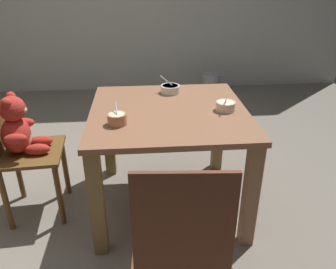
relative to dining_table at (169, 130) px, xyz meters
The scene contains 8 objects.
ground_plane 0.59m from the dining_table, ahead, with size 5.20×5.20×0.04m.
dining_table is the anchor object (origin of this frame).
teddy_chair_near_left 0.93m from the dining_table, behind, with size 0.41×0.42×0.93m.
teddy_chair_near_front 0.92m from the dining_table, 91.78° to the right, with size 0.42×0.40×0.92m.
porridge_bowl_white_far_center 0.35m from the dining_table, 83.07° to the left, with size 0.14×0.13×0.12m.
porridge_bowl_cream_near_right 0.39m from the dining_table, ahead, with size 0.12×0.13×0.11m.
porridge_bowl_terracotta_near_left 0.40m from the dining_table, 148.01° to the right, with size 0.11×0.12×0.12m.
metal_pail 2.31m from the dining_table, 71.39° to the left, with size 0.22×0.22×0.29m, color #93969B.
Camera 1 is at (-0.17, -1.94, 1.51)m, focal length 36.18 mm.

